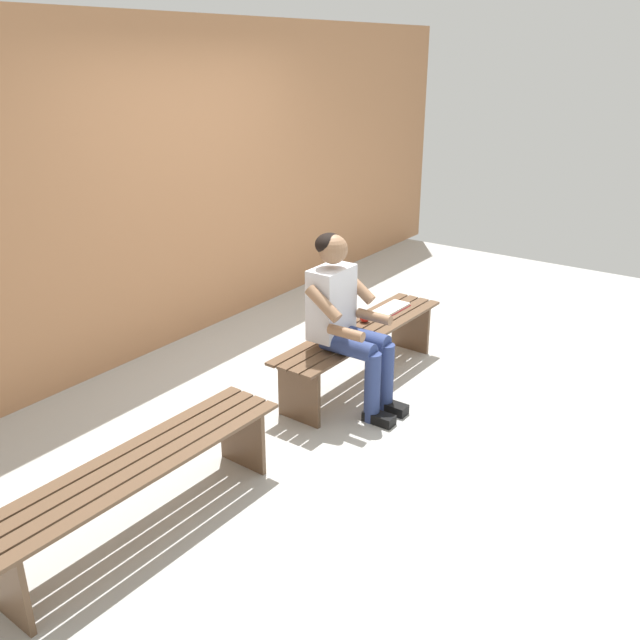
{
  "coord_description": "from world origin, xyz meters",
  "views": [
    {
      "loc": [
        3.99,
        2.45,
        2.37
      ],
      "look_at": [
        0.75,
        0.15,
        0.78
      ],
      "focal_mm": 38.08,
      "sensor_mm": 36.0,
      "label": 1
    }
  ],
  "objects_px": {
    "bench_far": "(140,477)",
    "book_open": "(389,310)",
    "apple": "(365,317)",
    "bench_near": "(361,341)",
    "person_seated": "(346,316)"
  },
  "relations": [
    {
      "from": "bench_near",
      "to": "book_open",
      "type": "distance_m",
      "value": 0.46
    },
    {
      "from": "apple",
      "to": "book_open",
      "type": "bearing_deg",
      "value": 173.99
    },
    {
      "from": "bench_near",
      "to": "apple",
      "type": "distance_m",
      "value": 0.2
    },
    {
      "from": "bench_far",
      "to": "book_open",
      "type": "height_order",
      "value": "book_open"
    },
    {
      "from": "bench_near",
      "to": "person_seated",
      "type": "relative_size",
      "value": 1.42
    },
    {
      "from": "bench_near",
      "to": "person_seated",
      "type": "bearing_deg",
      "value": 14.95
    },
    {
      "from": "bench_near",
      "to": "book_open",
      "type": "xyz_separation_m",
      "value": [
        -0.45,
        -0.02,
        0.11
      ]
    },
    {
      "from": "bench_near",
      "to": "bench_far",
      "type": "bearing_deg",
      "value": -0.0
    },
    {
      "from": "bench_far",
      "to": "apple",
      "type": "xyz_separation_m",
      "value": [
        -2.26,
        -0.05,
        0.14
      ]
    },
    {
      "from": "bench_far",
      "to": "book_open",
      "type": "relative_size",
      "value": 4.23
    },
    {
      "from": "person_seated",
      "to": "bench_near",
      "type": "bearing_deg",
      "value": -165.05
    },
    {
      "from": "person_seated",
      "to": "apple",
      "type": "xyz_separation_m",
      "value": [
        -0.5,
        -0.15,
        -0.21
      ]
    },
    {
      "from": "bench_far",
      "to": "book_open",
      "type": "xyz_separation_m",
      "value": [
        -2.58,
        -0.02,
        0.11
      ]
    },
    {
      "from": "book_open",
      "to": "bench_near",
      "type": "bearing_deg",
      "value": 4.21
    },
    {
      "from": "person_seated",
      "to": "apple",
      "type": "distance_m",
      "value": 0.56
    }
  ]
}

